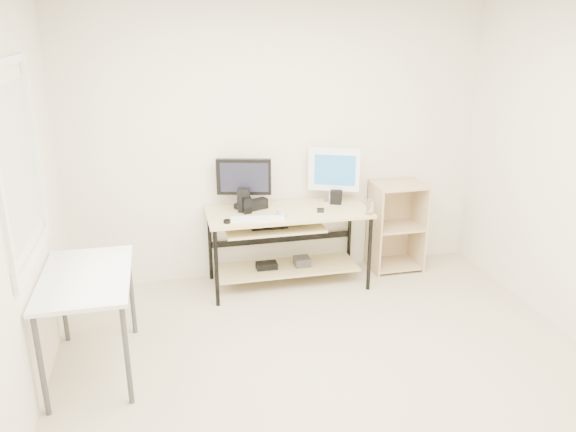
# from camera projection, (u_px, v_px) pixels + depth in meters

# --- Properties ---
(room) EXTENTS (4.01, 4.01, 2.62)m
(room) POSITION_uv_depth(u_px,v_px,m) (325.00, 206.00, 3.49)
(room) COLOR beige
(room) RESTS_ON ground
(desk) EXTENTS (1.50, 0.65, 0.75)m
(desk) POSITION_uv_depth(u_px,v_px,m) (285.00, 232.00, 5.26)
(desk) COLOR #D6C487
(desk) RESTS_ON ground
(side_table) EXTENTS (0.60, 1.00, 0.75)m
(side_table) POSITION_uv_depth(u_px,v_px,m) (87.00, 286.00, 3.89)
(side_table) COLOR white
(side_table) RESTS_ON ground
(shelf_unit) EXTENTS (0.50, 0.40, 0.90)m
(shelf_unit) POSITION_uv_depth(u_px,v_px,m) (395.00, 225.00, 5.68)
(shelf_unit) COLOR #D0B482
(shelf_unit) RESTS_ON ground
(black_monitor) EXTENTS (0.50, 0.21, 0.46)m
(black_monitor) POSITION_uv_depth(u_px,v_px,m) (244.00, 180.00, 5.19)
(black_monitor) COLOR black
(black_monitor) RESTS_ON desk
(white_imac) EXTENTS (0.47, 0.23, 0.52)m
(white_imac) POSITION_uv_depth(u_px,v_px,m) (334.00, 171.00, 5.35)
(white_imac) COLOR silver
(white_imac) RESTS_ON desk
(keyboard) EXTENTS (0.49, 0.20, 0.02)m
(keyboard) POSITION_uv_depth(u_px,v_px,m) (258.00, 219.00, 4.94)
(keyboard) COLOR white
(keyboard) RESTS_ON desk
(mouse) EXTENTS (0.12, 0.14, 0.04)m
(mouse) POSITION_uv_depth(u_px,v_px,m) (282.00, 213.00, 5.04)
(mouse) COLOR #B6B6BB
(mouse) RESTS_ON desk
(center_speaker) EXTENTS (0.21, 0.15, 0.10)m
(center_speaker) POSITION_uv_depth(u_px,v_px,m) (257.00, 204.00, 5.21)
(center_speaker) COLOR black
(center_speaker) RESTS_ON desk
(speaker_left) EXTENTS (0.13, 0.13, 0.22)m
(speaker_left) POSITION_uv_depth(u_px,v_px,m) (244.00, 200.00, 5.12)
(speaker_left) COLOR black
(speaker_left) RESTS_ON desk
(speaker_right) EXTENTS (0.14, 0.14, 0.13)m
(speaker_right) POSITION_uv_depth(u_px,v_px,m) (336.00, 197.00, 5.37)
(speaker_right) COLOR black
(speaker_right) RESTS_ON desk
(audio_controller) EXTENTS (0.08, 0.06, 0.15)m
(audio_controller) POSITION_uv_depth(u_px,v_px,m) (247.00, 206.00, 5.08)
(audio_controller) COLOR black
(audio_controller) RESTS_ON desk
(volume_puck) EXTENTS (0.08, 0.08, 0.03)m
(volume_puck) POSITION_uv_depth(u_px,v_px,m) (227.00, 221.00, 4.86)
(volume_puck) COLOR black
(volume_puck) RESTS_ON desk
(smartphone) EXTENTS (0.09, 0.13, 0.01)m
(smartphone) POSITION_uv_depth(u_px,v_px,m) (321.00, 210.00, 5.18)
(smartphone) COLOR black
(smartphone) RESTS_ON desk
(coaster) EXTENTS (0.09, 0.09, 0.01)m
(coaster) POSITION_uv_depth(u_px,v_px,m) (370.00, 214.00, 5.09)
(coaster) COLOR #AE884E
(coaster) RESTS_ON desk
(drinking_glass) EXTENTS (0.07, 0.07, 0.14)m
(drinking_glass) POSITION_uv_depth(u_px,v_px,m) (370.00, 206.00, 5.06)
(drinking_glass) COLOR white
(drinking_glass) RESTS_ON coaster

